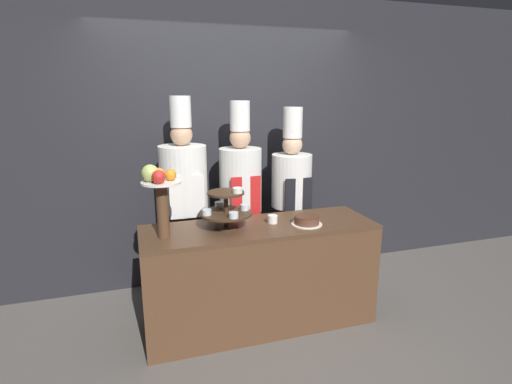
% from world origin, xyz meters
% --- Properties ---
extents(ground_plane, '(14.00, 14.00, 0.00)m').
position_xyz_m(ground_plane, '(0.00, 0.00, 0.00)').
color(ground_plane, '#5B5651').
extents(wall_back, '(10.00, 0.06, 2.80)m').
position_xyz_m(wall_back, '(0.00, 1.29, 1.40)').
color(wall_back, '#232328').
rests_on(wall_back, ground_plane).
extents(buffet_counter, '(1.86, 0.59, 0.86)m').
position_xyz_m(buffet_counter, '(0.00, 0.30, 0.43)').
color(buffet_counter, brown).
rests_on(buffet_counter, ground_plane).
extents(tiered_stand, '(0.40, 0.40, 0.33)m').
position_xyz_m(tiered_stand, '(-0.26, 0.31, 1.02)').
color(tiered_stand, '#3D2819').
rests_on(tiered_stand, buffet_counter).
extents(fruit_pedestal, '(0.28, 0.28, 0.54)m').
position_xyz_m(fruit_pedestal, '(-0.76, 0.27, 1.22)').
color(fruit_pedestal, brown).
rests_on(fruit_pedestal, buffet_counter).
extents(cake_round, '(0.25, 0.25, 0.07)m').
position_xyz_m(cake_round, '(0.36, 0.20, 0.90)').
color(cake_round, white).
rests_on(cake_round, buffet_counter).
extents(cup_white, '(0.08, 0.08, 0.06)m').
position_xyz_m(cup_white, '(0.12, 0.33, 0.89)').
color(cup_white, white).
rests_on(cup_white, buffet_counter).
extents(chef_left, '(0.42, 0.42, 1.86)m').
position_xyz_m(chef_left, '(-0.51, 0.90, 0.99)').
color(chef_left, '#38332D').
rests_on(chef_left, ground_plane).
extents(chef_center_left, '(0.39, 0.39, 1.82)m').
position_xyz_m(chef_center_left, '(0.01, 0.90, 0.97)').
color(chef_center_left, '#28282D').
rests_on(chef_center_left, ground_plane).
extents(chef_center_right, '(0.38, 0.38, 1.76)m').
position_xyz_m(chef_center_right, '(0.52, 0.90, 0.93)').
color(chef_center_right, '#38332D').
rests_on(chef_center_right, ground_plane).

